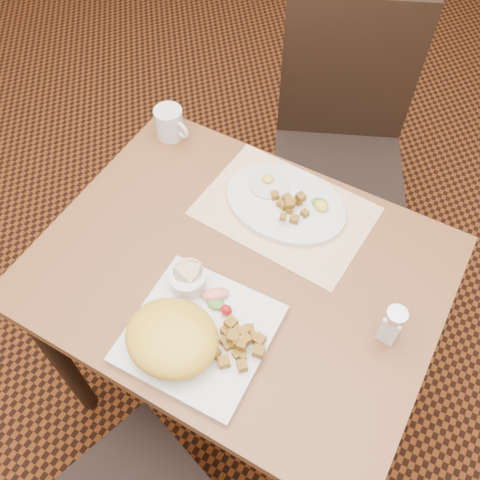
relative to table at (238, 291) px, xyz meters
The scene contains 15 objects.
ground 0.64m from the table, ahead, with size 8.00×8.00×0.00m, color black.
table is the anchor object (origin of this frame).
chair_far 0.71m from the table, 91.33° to the left, with size 0.56×0.56×0.97m.
placemat 0.23m from the table, 84.00° to the left, with size 0.40×0.28×0.00m, color white.
plate_square 0.22m from the table, 85.94° to the right, with size 0.28×0.28×0.02m, color silver.
plate_oval 0.24m from the table, 86.38° to the left, with size 0.30×0.23×0.02m, color silver, non-canonical shape.
hollandaise_mound 0.28m from the table, 94.60° to the right, with size 0.19×0.17×0.07m.
ramekin 0.19m from the table, 123.07° to the right, with size 0.08×0.08×0.04m.
garnish_sq 0.17m from the table, 83.92° to the right, with size 0.09×0.07×0.03m.
fried_egg 0.28m from the table, 101.37° to the left, with size 0.10×0.10×0.02m.
garnish_ov 0.29m from the table, 68.51° to the left, with size 0.05×0.05×0.02m.
salt_shaker 0.39m from the table, ahead, with size 0.04×0.04×0.10m.
coffee_mug 0.48m from the table, 142.73° to the left, with size 0.11×0.08×0.08m.
home_fries_sq 0.24m from the table, 60.04° to the right, with size 0.10×0.12×0.04m.
home_fries_ov 0.24m from the table, 81.55° to the left, with size 0.11×0.10×0.03m.
Camera 1 is at (0.32, -0.55, 1.78)m, focal length 40.00 mm.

